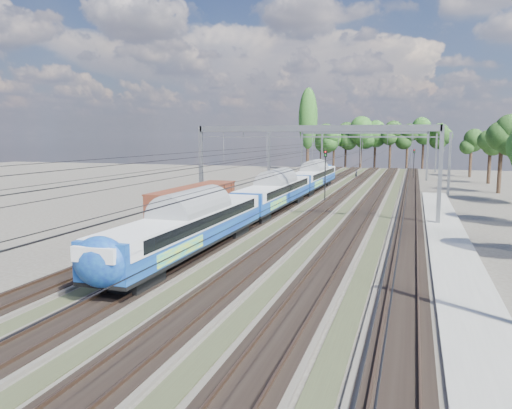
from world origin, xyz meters
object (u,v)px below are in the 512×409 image
(freight_boxcar, at_px, (195,203))
(worker, at_px, (356,174))
(signal_near, at_px, (325,170))
(signal_far, at_px, (414,160))
(emu_train, at_px, (275,188))

(freight_boxcar, distance_m, worker, 57.87)
(signal_near, height_order, signal_far, signal_near)
(emu_train, xyz_separation_m, worker, (3.22, 47.03, -1.76))
(emu_train, relative_size, freight_boxcar, 4.77)
(worker, height_order, signal_near, signal_near)
(emu_train, bearing_deg, signal_near, 69.08)
(freight_boxcar, height_order, signal_far, signal_far)
(worker, distance_m, signal_far, 10.90)
(worker, xyz_separation_m, signal_near, (0.39, -37.59, 3.15))
(freight_boxcar, xyz_separation_m, worker, (7.73, 57.34, -1.27))
(freight_boxcar, relative_size, worker, 8.13)
(signal_far, bearing_deg, freight_boxcar, -95.37)
(signal_far, bearing_deg, emu_train, -93.96)
(signal_near, xyz_separation_m, signal_far, (10.12, 38.76, -0.48))
(worker, relative_size, signal_far, 0.30)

